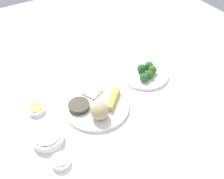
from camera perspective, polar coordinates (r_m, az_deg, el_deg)
tabletop at (r=1.08m, az=-3.54°, el=-3.94°), size 2.20×2.20×0.02m
main_plate at (r=1.07m, az=-3.50°, el=-3.59°), size 0.27×0.27×0.02m
rice_scoop at (r=0.99m, az=-2.74°, el=-4.77°), size 0.07×0.07×0.07m
spring_roll at (r=1.06m, az=0.16°, el=-2.11°), size 0.11×0.10×0.03m
crab_rangoon_wonton at (r=1.10m, az=-4.29°, el=-0.55°), size 0.09×0.09×0.01m
stir_fry_heap at (r=1.05m, az=-7.30°, el=-3.59°), size 0.09×0.09×0.02m
broccoli_plate at (r=1.22m, az=7.18°, el=3.48°), size 0.22×0.22×0.01m
broccoli_floret_0 at (r=1.21m, az=6.55°, el=4.63°), size 0.04×0.04×0.04m
broccoli_floret_1 at (r=1.23m, az=8.16°, el=5.27°), size 0.04×0.04×0.04m
broccoli_floret_2 at (r=1.18m, az=8.26°, el=3.33°), size 0.04×0.04×0.04m
broccoli_floret_3 at (r=1.16m, az=7.11°, el=2.68°), size 0.04×0.04×0.04m
broccoli_floret_4 at (r=1.21m, az=8.89°, el=4.33°), size 0.04×0.04×0.04m
soy_sauce_bowl at (r=0.98m, az=-13.94°, el=-10.35°), size 0.11×0.11×0.03m
soy_sauce_bowl_liquid at (r=0.97m, az=-14.11°, el=-9.75°), size 0.09×0.09×0.00m
sauce_ramekin_sweet_and_sour at (r=0.92m, az=-11.21°, el=-15.33°), size 0.06×0.06×0.02m
sauce_ramekin_sweet_and_sour_liquid at (r=0.91m, az=-11.33°, el=-14.89°), size 0.05×0.05×0.00m
sauce_ramekin_hot_mustard at (r=1.09m, az=-16.32°, el=-4.27°), size 0.06×0.06×0.02m
sauce_ramekin_hot_mustard_liquid at (r=1.08m, az=-16.46°, el=-3.78°), size 0.05×0.05×0.00m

